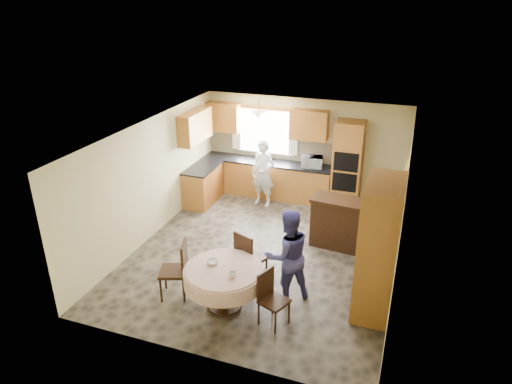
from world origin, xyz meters
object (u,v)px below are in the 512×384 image
object	(u,v)px
cupboard	(379,248)
person_dining	(287,255)
oven_tower	(347,165)
dining_table	(224,277)
chair_back	(248,255)
chair_left	(178,267)
chair_right	(270,295)
person_sink	(263,173)
sideboard	(345,226)

from	to	relation	value
cupboard	person_dining	world-z (taller)	cupboard
oven_tower	dining_table	world-z (taller)	oven_tower
dining_table	chair_back	xyz separation A→B (m)	(0.14, 0.75, -0.01)
oven_tower	chair_left	world-z (taller)	oven_tower
chair_right	dining_table	bearing A→B (deg)	104.18
cupboard	chair_back	size ratio (longest dim) A/B	2.16
person_sink	oven_tower	bearing A→B (deg)	25.86
sideboard	cupboard	distance (m)	2.02
sideboard	chair_right	distance (m)	2.79
oven_tower	chair_back	world-z (taller)	oven_tower
sideboard	cupboard	bearing A→B (deg)	-60.25
oven_tower	cupboard	world-z (taller)	cupboard
oven_tower	person_dining	size ratio (longest dim) A/B	1.29
chair_back	person_sink	world-z (taller)	person_sink
oven_tower	cupboard	distance (m)	3.86
cupboard	dining_table	world-z (taller)	cupboard
sideboard	person_dining	distance (m)	2.11
chair_left	chair_right	size ratio (longest dim) A/B	1.14
sideboard	person_sink	bearing A→B (deg)	153.81
dining_table	person_dining	world-z (taller)	person_dining
oven_tower	dining_table	xyz separation A→B (m)	(-1.25, -4.53, -0.48)
oven_tower	person_dining	world-z (taller)	oven_tower
chair_back	person_dining	bearing A→B (deg)	-168.57
cupboard	chair_back	bearing A→B (deg)	-178.21
chair_left	person_sink	distance (m)	3.98
chair_right	person_dining	bearing A→B (deg)	17.54
oven_tower	person_sink	xyz separation A→B (m)	(-1.91, -0.54, -0.25)
dining_table	sideboard	bearing A→B (deg)	59.03
person_sink	chair_left	bearing A→B (deg)	-82.56
oven_tower	sideboard	world-z (taller)	oven_tower
person_sink	person_dining	xyz separation A→B (m)	(1.56, -3.38, 0.01)
cupboard	person_dining	distance (m)	1.47
chair_back	sideboard	bearing A→B (deg)	-104.87
sideboard	dining_table	world-z (taller)	sideboard
dining_table	chair_back	distance (m)	0.76
person_sink	person_dining	bearing A→B (deg)	-55.23
chair_left	person_dining	size ratio (longest dim) A/B	0.63
sideboard	oven_tower	bearing A→B (deg)	105.05
sideboard	chair_left	world-z (taller)	chair_left
chair_right	person_sink	bearing A→B (deg)	42.37
oven_tower	dining_table	size ratio (longest dim) A/B	1.63
dining_table	cupboard	bearing A→B (deg)	19.44
sideboard	dining_table	xyz separation A→B (m)	(-1.55, -2.58, 0.09)
person_sink	person_dining	distance (m)	3.73
cupboard	person_dining	size ratio (longest dim) A/B	1.36
cupboard	chair_right	xyz separation A→B (m)	(-1.48, -0.94, -0.61)
oven_tower	cupboard	xyz separation A→B (m)	(1.07, -3.71, 0.06)
chair_right	person_sink	distance (m)	4.38
dining_table	person_sink	xyz separation A→B (m)	(-0.67, 3.98, 0.23)
cupboard	dining_table	bearing A→B (deg)	-160.56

